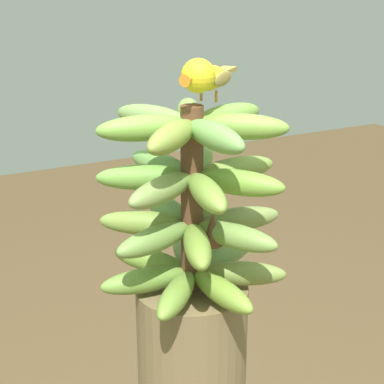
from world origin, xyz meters
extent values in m
cylinder|color=brown|center=(0.00, 0.00, 1.22)|extent=(0.04, 0.04, 0.34)
ellipsoid|color=#6E9948|center=(-0.08, -0.03, 1.09)|extent=(0.16, 0.10, 0.04)
ellipsoid|color=#73924A|center=(-0.03, -0.09, 1.09)|extent=(0.09, 0.17, 0.04)
ellipsoid|color=olive|center=(0.05, -0.08, 1.09)|extent=(0.13, 0.16, 0.04)
ellipsoid|color=olive|center=(0.09, -0.01, 1.09)|extent=(0.16, 0.06, 0.04)
ellipsoid|color=olive|center=(0.06, 0.07, 1.09)|extent=(0.14, 0.15, 0.04)
ellipsoid|color=olive|center=(-0.01, 0.09, 1.09)|extent=(0.07, 0.16, 0.04)
ellipsoid|color=olive|center=(-0.08, 0.05, 1.09)|extent=(0.16, 0.12, 0.04)
ellipsoid|color=olive|center=(-0.05, 0.08, 1.18)|extent=(0.12, 0.16, 0.04)
ellipsoid|color=olive|center=(-0.09, 0.01, 1.18)|extent=(0.16, 0.06, 0.04)
ellipsoid|color=olive|center=(-0.06, -0.06, 1.18)|extent=(0.15, 0.14, 0.04)
ellipsoid|color=#6B9C4B|center=(0.01, -0.09, 1.18)|extent=(0.06, 0.16, 0.04)
ellipsoid|color=olive|center=(0.07, -0.05, 1.18)|extent=(0.16, 0.12, 0.04)
ellipsoid|color=olive|center=(0.08, 0.03, 1.18)|extent=(0.17, 0.09, 0.04)
ellipsoid|color=olive|center=(0.03, 0.08, 1.18)|extent=(0.10, 0.17, 0.04)
ellipsoid|color=olive|center=(0.07, 0.04, 1.27)|extent=(0.16, 0.12, 0.04)
ellipsoid|color=#7EA240|center=(0.01, 0.08, 1.27)|extent=(0.07, 0.16, 0.04)
ellipsoid|color=#75A239|center=(-0.06, 0.06, 1.27)|extent=(0.14, 0.15, 0.04)
ellipsoid|color=olive|center=(-0.09, 0.00, 1.27)|extent=(0.16, 0.05, 0.04)
ellipsoid|color=#73A042|center=(-0.05, -0.07, 1.27)|extent=(0.13, 0.16, 0.04)
ellipsoid|color=#6BA24C|center=(0.02, -0.08, 1.27)|extent=(0.09, 0.17, 0.04)
ellipsoid|color=#6BA03E|center=(0.08, -0.03, 1.27)|extent=(0.16, 0.10, 0.04)
ellipsoid|color=#709F40|center=(-0.08, -0.02, 1.36)|extent=(0.17, 0.09, 0.04)
ellipsoid|color=#7C9A48|center=(-0.03, -0.08, 1.36)|extent=(0.10, 0.16, 0.04)
ellipsoid|color=#72944C|center=(0.04, -0.07, 1.36)|extent=(0.12, 0.16, 0.04)
ellipsoid|color=#70A13D|center=(0.08, -0.01, 1.36)|extent=(0.16, 0.07, 0.04)
ellipsoid|color=olive|center=(0.06, 0.06, 1.36)|extent=(0.15, 0.14, 0.04)
ellipsoid|color=#6B9F4C|center=(0.00, 0.08, 1.36)|extent=(0.05, 0.16, 0.04)
ellipsoid|color=#759E3D|center=(-0.07, 0.05, 1.36)|extent=(0.16, 0.13, 0.04)
cone|color=brown|center=(-0.02, 0.05, 1.19)|extent=(0.04, 0.04, 0.06)
cone|color=brown|center=(-0.01, -0.05, 1.18)|extent=(0.04, 0.04, 0.06)
cylinder|color=#C68933|center=(-0.03, -0.03, 1.40)|extent=(0.01, 0.00, 0.02)
cylinder|color=#C68933|center=(-0.05, -0.01, 1.40)|extent=(0.01, 0.01, 0.02)
ellipsoid|color=yellow|center=(-0.04, -0.02, 1.43)|extent=(0.10, 0.09, 0.04)
ellipsoid|color=olive|center=(-0.03, -0.04, 1.43)|extent=(0.06, 0.05, 0.02)
ellipsoid|color=olive|center=(-0.06, 0.00, 1.43)|extent=(0.06, 0.05, 0.02)
cube|color=olive|center=(-0.09, -0.06, 1.43)|extent=(0.06, 0.05, 0.01)
sphere|color=yellow|center=(-0.01, 0.01, 1.44)|extent=(0.06, 0.06, 0.06)
sphere|color=black|center=(-0.01, 0.03, 1.45)|extent=(0.01, 0.01, 0.01)
cone|color=orange|center=(0.02, 0.03, 1.44)|extent=(0.04, 0.03, 0.02)
camera|label=1|loc=(0.47, 0.96, 1.63)|focal=61.49mm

